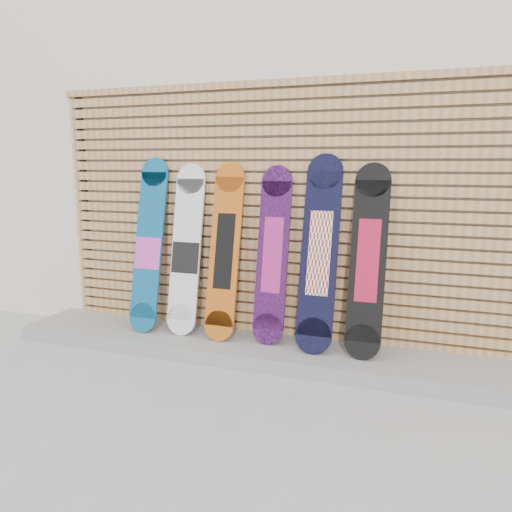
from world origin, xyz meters
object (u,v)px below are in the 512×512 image
Objects in this scene: snowboard_2 at (225,251)px; snowboard_5 at (368,260)px; snowboard_3 at (273,255)px; snowboard_4 at (320,253)px; snowboard_1 at (186,250)px; snowboard_0 at (149,246)px.

snowboard_2 is 1.00× the size of snowboard_5.
snowboard_5 reaches higher than snowboard_3.
snowboard_2 is 0.96× the size of snowboard_4.
snowboard_3 is (0.80, 0.02, 0.00)m from snowboard_1.
snowboard_0 is 1.95m from snowboard_5.
snowboard_4 is at bearing -178.97° from snowboard_5.
snowboard_0 is 1.05× the size of snowboard_3.
snowboard_5 is at bearing 1.03° from snowboard_4.
snowboard_3 is at bearing 177.36° from snowboard_5.
snowboard_4 reaches higher than snowboard_3.
snowboard_3 is 0.41m from snowboard_4.
snowboard_4 is (0.41, -0.04, 0.05)m from snowboard_3.
snowboard_2 reaches higher than snowboard_1.
snowboard_1 is 0.99× the size of snowboard_2.
snowboard_2 is 1.02× the size of snowboard_3.
snowboard_0 reaches higher than snowboard_3.
snowboard_0 is at bearing -176.07° from snowboard_1.
snowboard_2 reaches higher than snowboard_3.
snowboard_3 is at bearing 3.84° from snowboard_2.
snowboard_2 reaches higher than snowboard_5.
snowboard_5 is (0.38, 0.01, -0.04)m from snowboard_4.
snowboard_4 is (1.57, -0.00, 0.02)m from snowboard_0.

